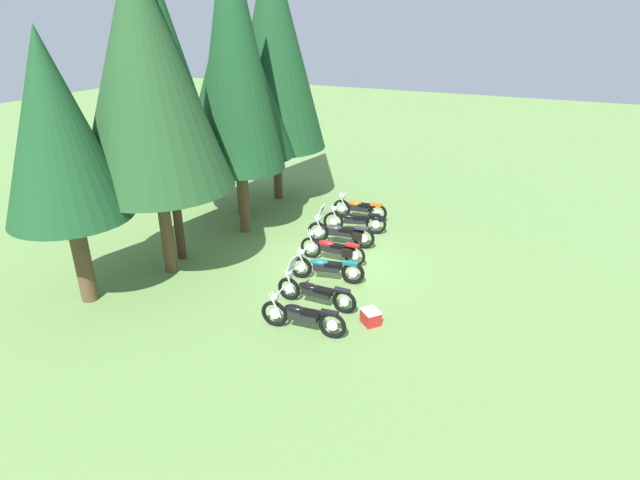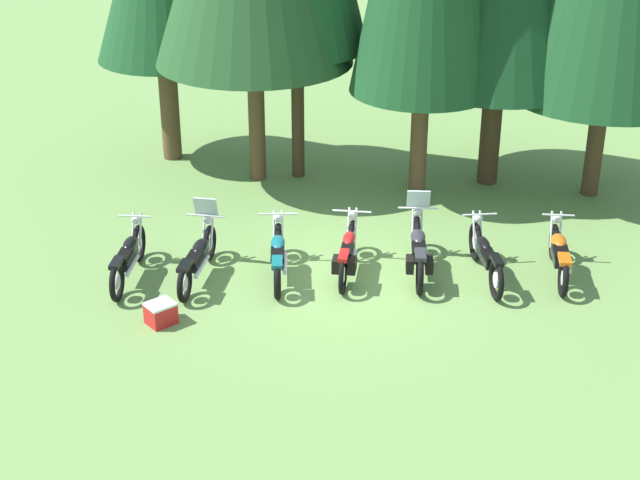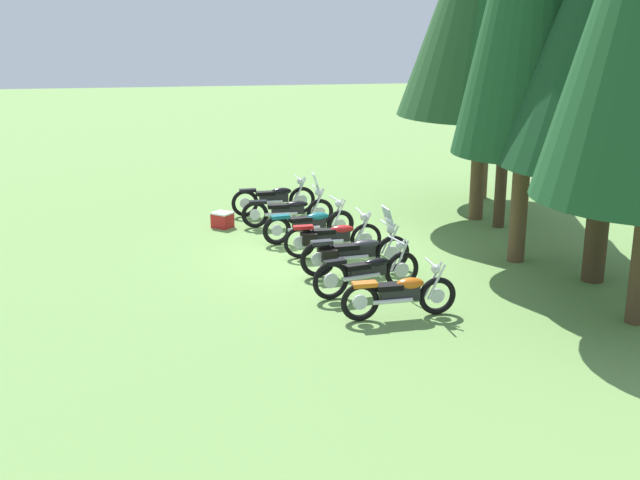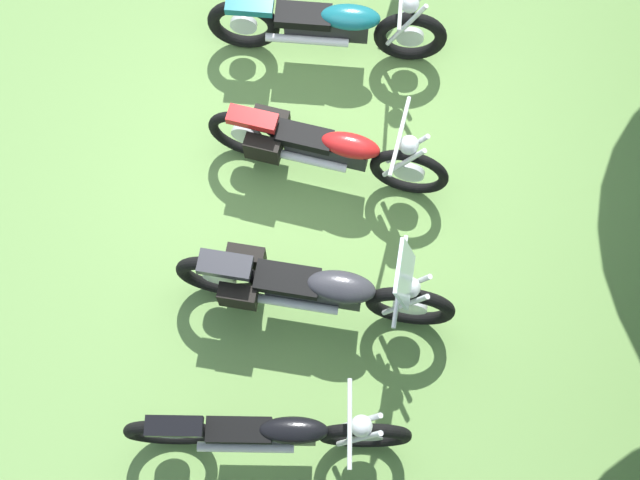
% 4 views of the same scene
% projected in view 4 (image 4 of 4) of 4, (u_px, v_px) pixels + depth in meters
% --- Properties ---
extents(ground_plane, '(80.00, 80.00, 0.00)m').
position_uv_depth(ground_plane, '(312.00, 165.00, 8.22)').
color(ground_plane, '#6B934C').
extents(motorcycle_2, '(0.78, 2.27, 1.00)m').
position_uv_depth(motorcycle_2, '(328.00, 26.00, 8.24)').
color(motorcycle_2, black).
rests_on(motorcycle_2, ground_plane).
extents(motorcycle_3, '(0.75, 2.23, 1.01)m').
position_uv_depth(motorcycle_3, '(322.00, 148.00, 7.78)').
color(motorcycle_3, black).
rests_on(motorcycle_3, ground_plane).
extents(motorcycle_4, '(0.80, 2.39, 1.39)m').
position_uv_depth(motorcycle_4, '(311.00, 288.00, 7.29)').
color(motorcycle_4, black).
rests_on(motorcycle_4, ground_plane).
extents(motorcycle_5, '(0.85, 2.25, 1.03)m').
position_uv_depth(motorcycle_5, '(269.00, 433.00, 6.91)').
color(motorcycle_5, black).
rests_on(motorcycle_5, ground_plane).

